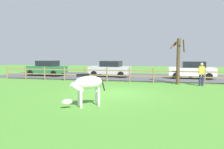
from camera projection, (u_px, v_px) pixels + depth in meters
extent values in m
plane|color=#47842D|center=(115.00, 93.00, 12.02)|extent=(60.00, 60.00, 0.00)
cube|color=#47474C|center=(133.00, 77.00, 21.07)|extent=(28.00, 7.40, 0.05)
cylinder|color=olive|center=(7.00, 73.00, 19.15)|extent=(0.11, 0.11, 1.17)
cylinder|color=olive|center=(26.00, 73.00, 18.76)|extent=(0.11, 0.11, 1.17)
cylinder|color=olive|center=(45.00, 73.00, 18.36)|extent=(0.11, 0.11, 1.17)
cylinder|color=olive|center=(64.00, 74.00, 17.97)|extent=(0.11, 0.11, 1.17)
cylinder|color=olive|center=(85.00, 74.00, 17.58)|extent=(0.11, 0.11, 1.17)
cylinder|color=olive|center=(107.00, 75.00, 17.18)|extent=(0.11, 0.11, 1.17)
cylinder|color=olive|center=(130.00, 75.00, 16.79)|extent=(0.11, 0.11, 1.17)
cylinder|color=olive|center=(153.00, 76.00, 16.40)|extent=(0.11, 0.11, 1.17)
cylinder|color=olive|center=(178.00, 76.00, 16.00)|extent=(0.11, 0.11, 1.17)
cylinder|color=olive|center=(205.00, 77.00, 15.61)|extent=(0.11, 0.11, 1.17)
cube|color=olive|center=(118.00, 76.00, 16.99)|extent=(20.55, 0.06, 0.09)
cube|color=olive|center=(118.00, 71.00, 16.95)|extent=(20.55, 0.06, 0.09)
cylinder|color=#513A23|center=(178.00, 62.00, 15.61)|extent=(0.26, 0.26, 3.40)
cylinder|color=#513A23|center=(174.00, 45.00, 15.83)|extent=(0.66, 0.68, 0.52)
cylinder|color=#513A23|center=(176.00, 42.00, 15.83)|extent=(0.74, 0.45, 0.70)
cylinder|color=#513A23|center=(184.00, 46.00, 15.35)|extent=(0.27, 0.78, 0.93)
ellipsoid|color=white|center=(89.00, 82.00, 8.94)|extent=(1.27, 1.15, 0.56)
cylinder|color=white|center=(81.00, 99.00, 8.69)|extent=(0.11, 0.11, 0.78)
cylinder|color=white|center=(79.00, 97.00, 8.94)|extent=(0.11, 0.11, 0.78)
cylinder|color=white|center=(99.00, 97.00, 9.05)|extent=(0.11, 0.11, 0.78)
cylinder|color=white|center=(96.00, 96.00, 9.30)|extent=(0.11, 0.11, 0.78)
cylinder|color=white|center=(77.00, 88.00, 8.72)|extent=(0.61, 0.56, 0.51)
ellipsoid|color=white|center=(67.00, 102.00, 8.58)|extent=(0.47, 0.43, 0.24)
cube|color=black|center=(83.00, 75.00, 8.80)|extent=(0.46, 0.38, 0.12)
cylinder|color=black|center=(103.00, 85.00, 9.25)|extent=(0.18, 0.16, 0.54)
cylinder|color=black|center=(83.00, 88.00, 13.79)|extent=(0.01, 0.01, 0.06)
cylinder|color=black|center=(82.00, 88.00, 13.75)|extent=(0.01, 0.01, 0.06)
ellipsoid|color=black|center=(82.00, 87.00, 13.76)|extent=(0.18, 0.10, 0.12)
sphere|color=black|center=(84.00, 86.00, 13.74)|extent=(0.07, 0.07, 0.07)
cube|color=white|center=(191.00, 71.00, 19.19)|extent=(4.06, 1.85, 0.70)
cube|color=black|center=(193.00, 64.00, 19.09)|extent=(1.96, 1.64, 0.56)
cylinder|color=black|center=(176.00, 76.00, 18.74)|extent=(0.61, 0.20, 0.60)
cylinder|color=black|center=(175.00, 74.00, 20.38)|extent=(0.61, 0.20, 0.60)
cylinder|color=black|center=(209.00, 76.00, 18.07)|extent=(0.61, 0.20, 0.60)
cylinder|color=black|center=(206.00, 75.00, 19.71)|extent=(0.61, 0.20, 0.60)
cube|color=#B7BABF|center=(110.00, 70.00, 20.86)|extent=(4.13, 2.02, 0.70)
cube|color=black|center=(111.00, 64.00, 20.76)|extent=(2.02, 1.72, 0.56)
cylinder|color=black|center=(94.00, 74.00, 20.48)|extent=(0.61, 0.23, 0.60)
cylinder|color=black|center=(100.00, 73.00, 22.09)|extent=(0.61, 0.23, 0.60)
cylinder|color=black|center=(121.00, 75.00, 19.69)|extent=(0.61, 0.23, 0.60)
cylinder|color=black|center=(125.00, 73.00, 21.31)|extent=(0.61, 0.23, 0.60)
cube|color=#236B38|center=(47.00, 69.00, 21.87)|extent=(4.12, 2.00, 0.70)
cube|color=black|center=(48.00, 63.00, 21.77)|extent=(2.01, 1.70, 0.56)
cylinder|color=black|center=(30.00, 73.00, 21.48)|extent=(0.61, 0.23, 0.60)
cylinder|color=black|center=(40.00, 72.00, 23.10)|extent=(0.61, 0.23, 0.60)
cylinder|color=black|center=(54.00, 74.00, 20.71)|extent=(0.61, 0.23, 0.60)
cylinder|color=black|center=(62.00, 72.00, 22.33)|extent=(0.61, 0.23, 0.60)
cylinder|color=#232847|center=(200.00, 80.00, 14.95)|extent=(0.14, 0.14, 0.82)
cylinder|color=#232847|center=(203.00, 80.00, 14.91)|extent=(0.14, 0.14, 0.82)
cube|color=gold|center=(202.00, 70.00, 14.86)|extent=(0.36, 0.23, 0.58)
sphere|color=tan|center=(202.00, 64.00, 14.83)|extent=(0.22, 0.22, 0.22)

